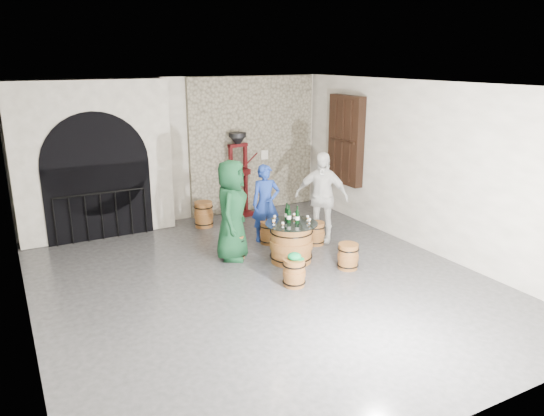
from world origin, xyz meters
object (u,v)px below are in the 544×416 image
side_barrel (204,214)px  barrel_stool_right (315,233)px  barrel_stool_far (269,232)px  corking_press (238,168)px  barrel_stool_near_right (348,256)px  barrel_stool_left (235,247)px  person_white (321,197)px  barrel_stool_near_left (294,273)px  wine_bottle_left (289,216)px  person_green (232,210)px  wine_bottle_center (297,216)px  person_blue (266,203)px  barrel_table (291,242)px  wine_bottle_right (287,213)px

side_barrel → barrel_stool_right: bearing=-53.5°
barrel_stool_far → corking_press: size_ratio=0.23×
barrel_stool_near_right → barrel_stool_right: bearing=82.7°
barrel_stool_left → person_white: bearing=1.8°
person_white → barrel_stool_near_right: bearing=-59.3°
barrel_stool_near_left → wine_bottle_left: wine_bottle_left is taller
barrel_stool_near_right → person_green: size_ratio=0.25×
person_white → wine_bottle_center: person_white is taller
barrel_stool_near_left → wine_bottle_left: (0.46, 0.98, 0.64)m
person_white → wine_bottle_left: person_white is taller
barrel_stool_far → wine_bottle_left: 1.19m
person_green → barrel_stool_right: bearing=-56.9°
person_blue → wine_bottle_center: 1.28m
barrel_stool_left → wine_bottle_left: size_ratio=1.41×
person_green → wine_bottle_left: (0.85, -0.61, -0.06)m
barrel_stool_far → barrel_stool_right: size_ratio=1.00×
barrel_table → barrel_stool_near_right: (0.72, -0.76, -0.14)m
person_blue → corking_press: size_ratio=0.80×
person_green → person_blue: (0.99, 0.56, -0.14)m
barrel_stool_near_right → person_green: (-1.59, 1.42, 0.70)m
barrel_stool_far → wine_bottle_left: bearing=-97.1°
barrel_stool_right → wine_bottle_right: bearing=-157.4°
barrel_stool_left → corking_press: bearing=63.6°
corking_press → person_blue: bearing=-108.7°
wine_bottle_center → corking_press: bearing=85.0°
barrel_stool_near_right → wine_bottle_right: size_ratio=1.41×
barrel_table → barrel_stool_near_left: (-0.49, -0.93, -0.14)m
person_blue → wine_bottle_right: size_ratio=4.84×
wine_bottle_center → person_blue: bearing=88.6°
barrel_stool_near_right → side_barrel: (-1.39, 3.42, 0.05)m
barrel_table → corking_press: bearing=83.3°
wine_bottle_left → wine_bottle_right: same height
person_green → wine_bottle_right: bearing=-81.2°
barrel_stool_near_right → wine_bottle_left: wine_bottle_left is taller
barrel_stool_left → side_barrel: 2.04m
barrel_stool_left → wine_bottle_right: 1.15m
barrel_table → person_blue: size_ratio=0.61×
person_blue → person_white: size_ratio=0.86×
barrel_stool_near_right → barrel_stool_near_left: same height
wine_bottle_left → barrel_stool_near_left: bearing=-115.3°
barrel_stool_near_left → wine_bottle_right: (0.50, 1.12, 0.64)m
barrel_stool_far → person_green: size_ratio=0.25×
wine_bottle_left → wine_bottle_right: bearing=75.0°
barrel_stool_right → wine_bottle_left: (-0.91, -0.51, 0.64)m
barrel_table → barrel_stool_right: size_ratio=2.08×
person_white → wine_bottle_left: size_ratio=5.64×
person_green → side_barrel: size_ratio=3.29×
barrel_stool_near_right → wine_bottle_left: (-0.74, 0.81, 0.64)m
wine_bottle_center → barrel_stool_far: bearing=89.2°
barrel_stool_near_right → side_barrel: side_barrel is taller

